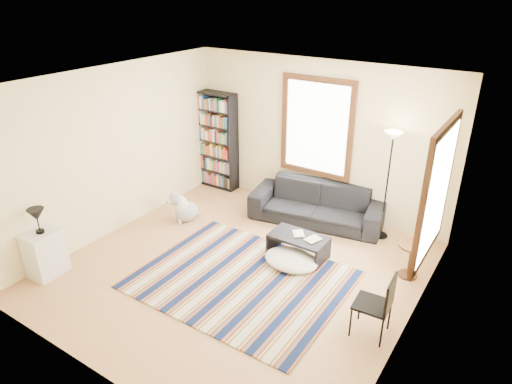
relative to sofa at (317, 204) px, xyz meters
The scene contains 21 objects.
floor 2.11m from the sofa, 98.24° to the right, with size 5.00×5.00×0.10m, color tan.
ceiling 3.25m from the sofa, 98.24° to the right, with size 5.00×5.00×0.10m, color white.
wall_back 1.21m from the sofa, 120.71° to the left, with size 5.00×0.10×2.80m, color beige.
wall_front 4.73m from the sofa, 93.69° to the right, with size 5.00×0.10×2.80m, color beige.
wall_left 3.66m from the sofa, 144.24° to the right, with size 0.10×5.00×2.80m, color beige.
wall_right 3.22m from the sofa, 42.30° to the right, with size 0.10×5.00×2.80m, color beige.
window_back 1.36m from the sofa, 125.26° to the left, with size 1.20×0.06×1.60m, color white.
window_right 2.80m from the sofa, 29.91° to the right, with size 0.06×1.20×1.60m, color white.
rug 2.27m from the sofa, 92.52° to the right, with size 2.91×2.33×0.02m, color #0B183B.
sofa is the anchor object (origin of this frame).
bookshelf 2.56m from the sofa, behind, with size 0.90×0.30×2.00m, color black.
coffee_table 1.26m from the sofa, 76.89° to the right, with size 0.90×0.50×0.36m, color black.
book_a 1.23m from the sofa, 81.41° to the right, with size 0.22×0.17×0.02m, color beige.
book_b 1.25m from the sofa, 69.64° to the right, with size 0.18×0.25×0.02m, color beige.
floor_cushion 1.58m from the sofa, 77.93° to the right, with size 0.85×0.64×0.21m, color beige.
floor_lamp 1.31m from the sofa, ahead, with size 0.30×0.30×1.86m, color black, non-canonical shape.
side_table 2.07m from the sofa, 22.90° to the right, with size 0.40×0.40×0.54m, color #3F200F.
folding_chair 2.93m from the sofa, 50.78° to the right, with size 0.42×0.40×0.86m, color black.
white_cabinet 4.51m from the sofa, 125.19° to the right, with size 0.38×0.50×0.70m, color silver.
table_lamp 4.54m from the sofa, 125.19° to the right, with size 0.24×0.24×0.38m, color black, non-canonical shape.
dog 2.36m from the sofa, 147.32° to the right, with size 0.42×0.59×0.59m, color silver, non-canonical shape.
Camera 1 is at (3.40, -4.68, 3.98)m, focal length 32.00 mm.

